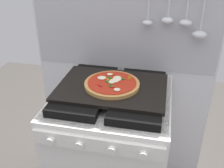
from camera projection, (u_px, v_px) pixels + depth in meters
kitchen_backsplash at (124, 78)px, 1.65m from camera, size 1.10×0.09×1.55m
stove at (112, 155)px, 1.53m from camera, size 0.60×0.64×0.90m
baking_tray at (112, 87)px, 1.31m from camera, size 0.54×0.38×0.02m
pizza_left at (113, 84)px, 1.30m from camera, size 0.28×0.28×0.03m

